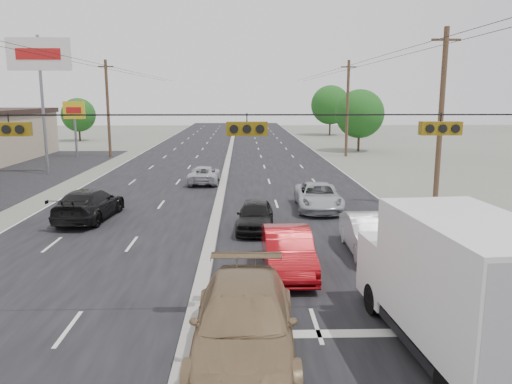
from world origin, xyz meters
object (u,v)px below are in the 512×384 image
(utility_pole_right_c, at_px, (347,108))
(box_truck, at_px, (454,284))
(tan_sedan, at_px, (244,323))
(oncoming_far, at_px, (204,175))
(pole_sign_billboard, at_px, (39,63))
(red_sedan, at_px, (288,252))
(oncoming_near, at_px, (89,205))
(queue_car_c, at_px, (318,197))
(utility_pole_right_b, at_px, (441,118))
(tree_right_mid, at_px, (360,114))
(tree_left_far, at_px, (78,115))
(pole_sign_far, at_px, (74,115))
(queue_car_a, at_px, (255,216))
(utility_pole_left_c, at_px, (108,108))
(tree_right_far, at_px, (330,105))
(queue_car_b, at_px, (369,235))

(utility_pole_right_c, relative_size, box_truck, 1.38)
(box_truck, xyz_separation_m, tan_sedan, (-5.05, -0.00, -0.95))
(box_truck, bearing_deg, oncoming_far, 102.72)
(tan_sedan, bearing_deg, pole_sign_billboard, 119.88)
(red_sedan, relative_size, oncoming_near, 0.86)
(red_sedan, relative_size, queue_car_c, 0.91)
(utility_pole_right_b, relative_size, oncoming_near, 1.80)
(tree_right_mid, bearing_deg, tree_left_far, 157.93)
(tree_right_mid, distance_m, red_sedan, 42.56)
(pole_sign_billboard, bearing_deg, pole_sign_far, 97.13)
(tree_left_far, bearing_deg, box_truck, -65.22)
(utility_pole_right_c, xyz_separation_m, pole_sign_far, (-28.50, -0.00, -0.70))
(pole_sign_billboard, bearing_deg, tree_right_mid, 29.95)
(utility_pole_right_b, relative_size, utility_pole_right_c, 1.00)
(queue_car_a, bearing_deg, box_truck, -65.09)
(utility_pole_right_b, distance_m, tree_right_mid, 30.11)
(pole_sign_far, bearing_deg, queue_car_a, -58.92)
(tree_left_far, relative_size, queue_car_a, 1.47)
(utility_pole_left_c, bearing_deg, queue_car_c, -54.59)
(box_truck, relative_size, oncoming_far, 1.58)
(pole_sign_billboard, bearing_deg, box_truck, -54.73)
(red_sedan, xyz_separation_m, oncoming_far, (-4.40, 19.04, -0.15))
(tree_left_far, height_order, tree_right_far, tree_right_far)
(box_truck, xyz_separation_m, oncoming_far, (-7.85, 24.97, -1.20))
(red_sedan, xyz_separation_m, oncoming_near, (-9.50, 8.16, 0.02))
(tree_right_far, relative_size, box_truck, 1.13)
(queue_car_c, bearing_deg, utility_pole_left_c, 127.58)
(oncoming_far, bearing_deg, oncoming_near, 65.77)
(red_sedan, relative_size, queue_car_a, 1.15)
(utility_pole_right_b, distance_m, box_truck, 17.98)
(tree_right_mid, relative_size, oncoming_near, 1.29)
(box_truck, height_order, oncoming_near, box_truck)
(utility_pole_right_b, relative_size, pole_sign_far, 1.67)
(pole_sign_far, relative_size, tan_sedan, 0.98)
(tan_sedan, bearing_deg, red_sedan, 76.57)
(tree_right_mid, height_order, tan_sedan, tree_right_mid)
(oncoming_far, bearing_deg, tree_right_far, -109.57)
(box_truck, relative_size, red_sedan, 1.51)
(pole_sign_far, bearing_deg, utility_pole_left_c, 0.00)
(tree_left_far, relative_size, queue_car_c, 1.17)
(queue_car_b, bearing_deg, utility_pole_right_b, 55.39)
(pole_sign_billboard, height_order, pole_sign_far, pole_sign_billboard)
(utility_pole_left_c, height_order, utility_pole_right_c, same)
(utility_pole_left_c, distance_m, pole_sign_far, 3.57)
(pole_sign_billboard, height_order, queue_car_b, pole_sign_billboard)
(utility_pole_right_c, xyz_separation_m, red_sedan, (-9.50, -35.68, -4.32))
(utility_pole_right_c, relative_size, queue_car_b, 2.15)
(tree_right_mid, relative_size, queue_car_b, 1.54)
(utility_pole_right_b, height_order, tree_left_far, utility_pole_right_b)
(utility_pole_left_c, height_order, pole_sign_billboard, pole_sign_billboard)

